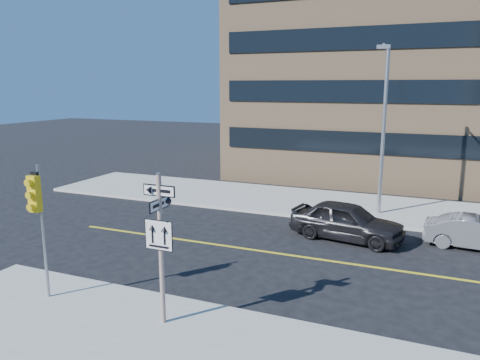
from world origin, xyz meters
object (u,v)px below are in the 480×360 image
at_px(parked_car_a, 347,221).
at_px(streetlight_a, 384,120).
at_px(traffic_signal, 36,204).
at_px(parked_car_b, 477,233).
at_px(sign_pole, 161,241).

distance_m(parked_car_a, streetlight_a, 5.70).
bearing_deg(traffic_signal, parked_car_a, 52.63).
distance_m(traffic_signal, parked_car_b, 16.02).
bearing_deg(sign_pole, traffic_signal, -177.89).
bearing_deg(parked_car_a, parked_car_b, -70.79).
distance_m(traffic_signal, parked_car_a, 12.03).
xyz_separation_m(sign_pole, traffic_signal, (-4.00, -0.15, 0.59)).
height_order(sign_pole, traffic_signal, sign_pole).
relative_size(sign_pole, streetlight_a, 0.51).
height_order(traffic_signal, parked_car_a, traffic_signal).
bearing_deg(traffic_signal, streetlight_a, 59.20).
bearing_deg(parked_car_a, sign_pole, 170.85).
xyz_separation_m(traffic_signal, streetlight_a, (8.00, 13.42, 1.73)).
relative_size(sign_pole, parked_car_b, 1.04).
bearing_deg(traffic_signal, sign_pole, 2.11).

